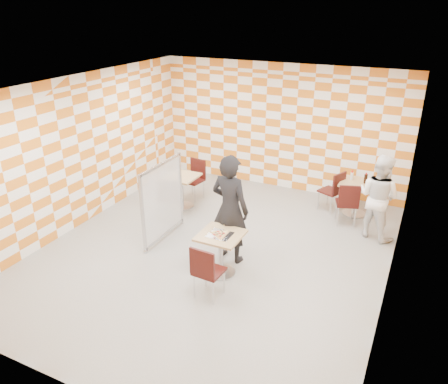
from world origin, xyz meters
name	(u,v)px	position (x,y,z in m)	size (l,w,h in m)	color
room_shell	(227,167)	(0.00, 0.54, 1.50)	(7.00, 7.00, 7.00)	gray
main_table	(221,247)	(0.40, -0.56, 0.51)	(0.70, 0.70, 0.75)	tan
second_table	(356,193)	(2.03, 2.72, 0.51)	(0.70, 0.70, 0.75)	tan
empty_table	(182,186)	(-1.53, 1.42, 0.51)	(0.70, 0.70, 0.75)	tan
chair_main_front	(206,269)	(0.51, -1.29, 0.54)	(0.45, 0.45, 0.92)	#330C0A
chair_second_front	(348,201)	(1.96, 2.12, 0.54)	(0.53, 0.54, 0.92)	#330C0A
chair_second_side	(334,188)	(1.57, 2.65, 0.54)	(0.56, 0.56, 0.92)	#330C0A
chair_empty_near	(169,196)	(-1.46, 0.77, 0.54)	(0.55, 0.56, 0.92)	#330C0A
chair_empty_far	(195,176)	(-1.51, 2.01, 0.54)	(0.48, 0.49, 0.92)	#330C0A
partition	(163,201)	(-1.13, 0.07, 0.79)	(0.08, 1.38, 1.55)	white
man_dark	(230,209)	(0.34, -0.06, 0.98)	(0.71, 0.47, 1.96)	black
man_white	(378,197)	(2.55, 1.91, 0.84)	(0.82, 0.64, 1.68)	white
pizza_on_foil	(220,234)	(0.40, -0.58, 0.77)	(0.40, 0.40, 0.04)	silver
sport_bottle	(352,176)	(1.88, 2.82, 0.84)	(0.06, 0.06, 0.20)	white
soda_bottle	(366,179)	(2.18, 2.73, 0.85)	(0.07, 0.07, 0.23)	black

